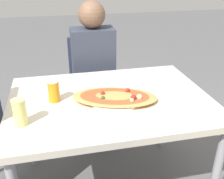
{
  "coord_description": "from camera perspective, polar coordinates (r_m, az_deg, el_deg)",
  "views": [
    {
      "loc": [
        -0.29,
        -1.37,
        1.47
      ],
      "look_at": [
        0.01,
        -0.01,
        0.79
      ],
      "focal_mm": 42.0,
      "sensor_mm": 36.0,
      "label": 1
    }
  ],
  "objects": [
    {
      "name": "drink_glass",
      "position": [
        1.37,
        -19.44,
        -4.71
      ],
      "size": [
        0.07,
        0.07,
        0.14
      ],
      "color": "#E0DB7F",
      "rests_on": "dining_table"
    },
    {
      "name": "person_seated",
      "position": [
        2.17,
        -3.99,
        5.61
      ],
      "size": [
        0.34,
        0.24,
        1.21
      ],
      "rotation": [
        0.0,
        0.0,
        3.14
      ],
      "color": "#2D2D38",
      "rests_on": "ground_plane"
    },
    {
      "name": "chair_far_seated",
      "position": [
        2.35,
        -4.27,
        1.84
      ],
      "size": [
        0.4,
        0.4,
        0.89
      ],
      "rotation": [
        0.0,
        0.0,
        3.14
      ],
      "color": "#2D3851",
      "rests_on": "ground_plane"
    },
    {
      "name": "dining_table",
      "position": [
        1.61,
        -0.42,
        -4.09
      ],
      "size": [
        1.2,
        0.86,
        0.73
      ],
      "color": "beige",
      "rests_on": "ground_plane"
    },
    {
      "name": "pizza_main",
      "position": [
        1.54,
        0.66,
        -1.74
      ],
      "size": [
        0.55,
        0.39,
        0.06
      ],
      "color": "white",
      "rests_on": "dining_table"
    },
    {
      "name": "soda_can",
      "position": [
        1.55,
        -12.56,
        -0.41
      ],
      "size": [
        0.07,
        0.07,
        0.12
      ],
      "color": "orange",
      "rests_on": "dining_table"
    }
  ]
}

